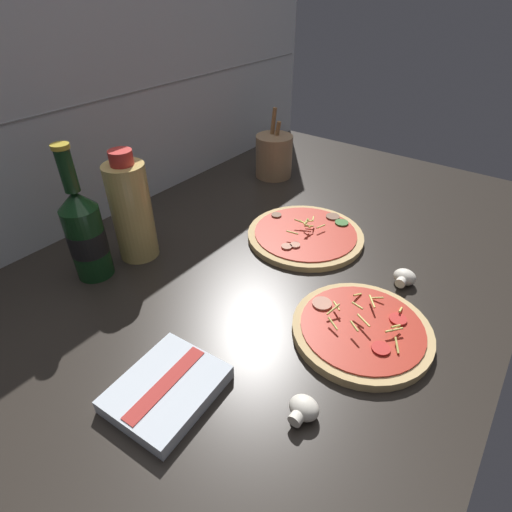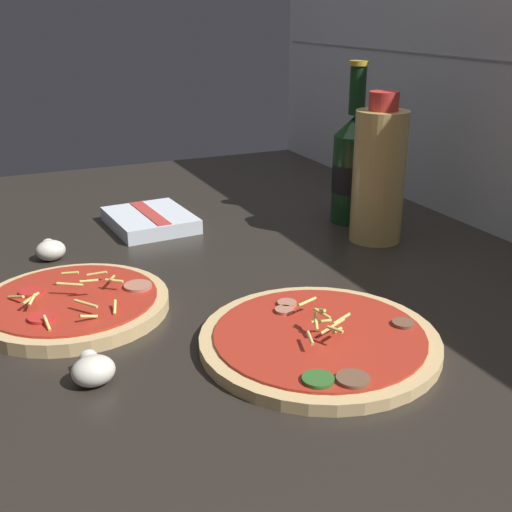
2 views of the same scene
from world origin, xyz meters
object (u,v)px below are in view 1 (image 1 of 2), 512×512
Objects in this scene: pizza_far at (306,235)px; oil_bottle at (132,210)px; beer_bottle at (85,233)px; mushroom_right at (303,409)px; utensil_crock at (274,156)px; dish_towel at (167,389)px; mushroom_left at (404,278)px; pizza_near at (361,330)px.

pizza_far is 1.13× the size of oil_bottle.
beer_bottle is 1.16× the size of oil_bottle.
utensil_crock is (64.29, 49.53, 4.72)cm from mushroom_right.
mushroom_right is (-12.43, -49.24, -9.31)cm from oil_bottle.
pizza_far reaches higher than dish_towel.
pizza_far is 1.37× the size of utensil_crock.
utensil_crock is at bearing -1.32° from beer_bottle.
mushroom_left is 57.51cm from utensil_crock.
beer_bottle is (-37.29, 27.61, 8.92)cm from pizza_far.
utensil_crock is (24.54, 26.18, 5.43)cm from pizza_far.
mushroom_right is at bearing -63.45° from dish_towel.
mushroom_left is 0.28× the size of dish_towel.
oil_bottle is at bearing 97.91° from pizza_near.
pizza_near is 0.88× the size of pizza_far.
utensil_crock reaches higher than mushroom_right.
beer_bottle reaches higher than pizza_near.
oil_bottle is (9.98, -1.72, 1.10)cm from beer_bottle.
beer_bottle is (-16.80, 50.87, 8.77)cm from pizza_near.
mushroom_right is 0.23× the size of utensil_crock.
pizza_far is 5.83× the size of mushroom_left.
pizza_far is 36.29cm from utensil_crock.
pizza_near is at bearing -82.09° from oil_bottle.
pizza_near is 1.00× the size of oil_bottle.
pizza_far is 38.95cm from oil_bottle.
utensil_crock is at bearing 61.46° from mushroom_left.
dish_towel is at bearing -173.37° from pizza_far.
pizza_near is at bearing -71.72° from beer_bottle.
oil_bottle is at bearing 136.54° from pizza_far.
mushroom_left is (17.65, -0.91, 0.56)cm from pizza_near.
mushroom_right is 19.79cm from dish_towel.
oil_bottle is 56.50cm from mushroom_left.
beer_bottle reaches higher than mushroom_left.
pizza_near is 5.16× the size of mushroom_left.
oil_bottle reaches higher than dish_towel.
pizza_far is at bearing -43.46° from oil_bottle.
oil_bottle reaches higher than utensil_crock.
beer_bottle is 1.66× the size of dish_towel.
beer_bottle is at bearing 123.64° from mushroom_left.
oil_bottle reaches higher than pizza_far.
pizza_far reaches higher than pizza_near.
beer_bottle reaches higher than mushroom_right.
oil_bottle reaches higher than mushroom_right.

